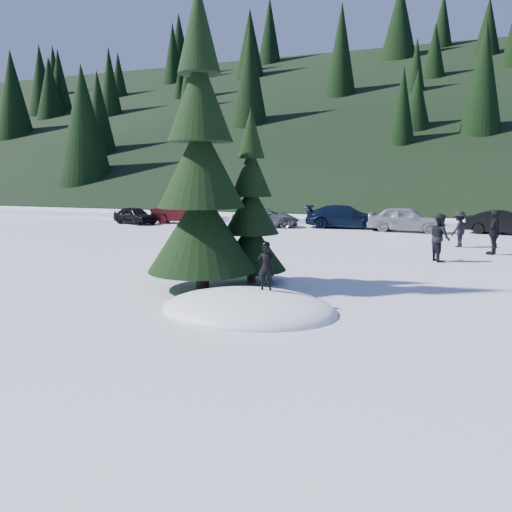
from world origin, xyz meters
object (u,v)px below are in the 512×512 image
(car_5, at_px, (504,223))
(car_0, at_px, (135,215))
(car_1, at_px, (183,213))
(car_3, at_px, (345,217))
(spruce_tall, at_px, (201,176))
(adult_0, at_px, (440,237))
(spruce_short, at_px, (251,216))
(adult_2, at_px, (459,229))
(child_skier, at_px, (266,267))
(adult_1, at_px, (494,233))
(car_2, at_px, (266,218))
(car_4, at_px, (406,219))

(car_5, bearing_deg, car_0, 106.58)
(car_1, bearing_deg, car_5, -104.47)
(car_3, height_order, car_5, car_3)
(spruce_tall, height_order, adult_0, spruce_tall)
(car_0, distance_m, car_5, 23.87)
(spruce_short, height_order, car_0, spruce_short)
(adult_2, bearing_deg, child_skier, 9.99)
(spruce_short, bearing_deg, adult_2, 60.67)
(adult_1, relative_size, car_2, 0.42)
(adult_1, bearing_deg, spruce_tall, -18.08)
(car_1, bearing_deg, adult_2, -124.47)
(spruce_short, xyz_separation_m, adult_0, (5.44, 6.40, -1.16))
(car_5, bearing_deg, adult_0, 174.81)
(adult_0, distance_m, car_3, 13.05)
(car_0, bearing_deg, adult_0, -95.91)
(spruce_short, relative_size, car_2, 1.21)
(adult_0, bearing_deg, car_5, -43.07)
(adult_2, xyz_separation_m, car_5, (2.53, 6.67, -0.17))
(adult_0, height_order, car_1, adult_0)
(car_1, bearing_deg, car_3, -101.95)
(adult_1, height_order, car_5, adult_1)
(car_0, xyz_separation_m, car_5, (23.76, 2.30, 0.08))
(car_1, bearing_deg, child_skier, -161.69)
(car_4, xyz_separation_m, car_5, (5.42, 0.65, -0.09))
(spruce_short, xyz_separation_m, adult_2, (6.20, 11.04, -1.25))
(spruce_tall, relative_size, adult_2, 5.02)
(child_skier, xyz_separation_m, car_5, (7.22, 20.52, -0.37))
(car_2, bearing_deg, car_1, 68.05)
(car_0, bearing_deg, car_5, -66.61)
(spruce_short, xyz_separation_m, car_4, (3.31, 17.06, -1.33))
(car_0, bearing_deg, car_2, -64.34)
(adult_2, bearing_deg, car_5, -172.12)
(adult_0, bearing_deg, spruce_short, 112.79)
(car_4, distance_m, car_5, 5.46)
(spruce_tall, bearing_deg, car_4, 76.85)
(spruce_tall, distance_m, adult_2, 14.58)
(child_skier, bearing_deg, spruce_short, -70.40)
(spruce_short, bearing_deg, adult_0, 49.61)
(car_0, bearing_deg, spruce_short, -117.87)
(car_1, bearing_deg, car_0, 104.85)
(spruce_short, bearing_deg, car_0, 134.28)
(child_skier, xyz_separation_m, car_4, (1.79, 19.87, -0.29))
(adult_1, distance_m, car_4, 9.08)
(car_4, bearing_deg, child_skier, 178.79)
(child_skier, relative_size, adult_1, 0.62)
(car_0, distance_m, car_3, 14.66)
(car_0, distance_m, car_1, 3.41)
(spruce_tall, distance_m, child_skier, 3.67)
(child_skier, relative_size, adult_0, 0.61)
(adult_2, height_order, car_5, adult_2)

